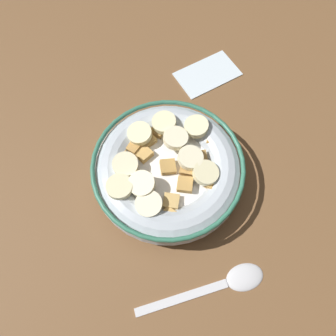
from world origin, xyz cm
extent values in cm
cube|color=brown|center=(0.00, 0.00, -1.00)|extent=(101.22, 101.22, 2.00)
cylinder|color=#B2BCC6|center=(0.00, 0.00, 0.30)|extent=(10.95, 10.95, 0.60)
torus|color=#B2BCC6|center=(0.00, 0.00, 2.25)|extent=(19.91, 19.91, 4.50)
torus|color=#337259|center=(0.00, 0.00, 4.20)|extent=(19.91, 19.91, 0.60)
cylinder|color=white|center=(0.00, 0.00, 2.78)|extent=(17.21, 17.21, 0.40)
cube|color=#AD7F42|center=(5.76, -2.13, 3.35)|extent=(2.49, 2.49, 0.89)
cube|color=#B78947|center=(5.06, -4.02, 3.56)|extent=(2.73, 2.73, 0.91)
cube|color=tan|center=(-2.63, 2.71, 3.36)|extent=(2.67, 2.70, 1.05)
cube|color=tan|center=(5.46, 5.02, 3.49)|extent=(2.69, 2.73, 1.13)
cube|color=tan|center=(-2.16, 7.03, 3.34)|extent=(1.99, 2.09, 1.15)
cube|color=tan|center=(-5.90, 3.27, 3.48)|extent=(2.40, 2.47, 1.11)
cube|color=tan|center=(-0.86, -4.68, 3.37)|extent=(2.62, 2.67, 1.16)
cube|color=#B78947|center=(7.00, 2.36, 3.56)|extent=(2.57, 2.53, 1.04)
cube|color=tan|center=(2.67, 5.99, 3.32)|extent=(2.48, 2.47, 0.92)
cube|color=#AD7F42|center=(4.31, -0.06, 3.57)|extent=(2.14, 2.13, 0.89)
cube|color=tan|center=(-1.58, -6.54, 3.48)|extent=(2.81, 2.82, 1.15)
cube|color=#B78947|center=(-0.06, 0.12, 3.38)|extent=(2.25, 2.16, 1.12)
cube|color=tan|center=(7.52, -0.61, 3.42)|extent=(2.43, 2.40, 0.96)
cube|color=#AD7F42|center=(-0.07, 5.77, 3.46)|extent=(2.77, 2.77, 0.93)
cube|color=tan|center=(-4.16, -0.54, 3.48)|extent=(2.52, 2.57, 1.05)
cube|color=#B78947|center=(1.44, -2.99, 3.56)|extent=(2.62, 2.59, 1.04)
cube|color=#AD7F42|center=(2.45, -0.96, 3.53)|extent=(2.73, 2.70, 1.11)
cube|color=#AD7F42|center=(-3.71, 4.10, 3.50)|extent=(2.80, 2.81, 1.07)
cube|color=#AD7F42|center=(-6.82, -2.74, 3.41)|extent=(2.32, 2.25, 1.09)
cube|color=tan|center=(-1.66, 4.64, 3.35)|extent=(2.56, 2.57, 0.92)
cylinder|color=beige|center=(1.05, 5.93, 4.63)|extent=(4.41, 4.36, 1.27)
cylinder|color=#F9EFC6|center=(1.87, 3.12, 4.83)|extent=(4.62, 4.58, 1.23)
cylinder|color=#F4EABC|center=(-5.30, 1.24, 4.47)|extent=(4.66, 4.71, 1.45)
cylinder|color=beige|center=(4.27, -2.44, 4.31)|extent=(4.29, 4.26, 1.40)
cylinder|color=#F9EFC6|center=(-3.86, -1.93, 4.75)|extent=(4.60, 4.58, 1.47)
cylinder|color=#F9EFC6|center=(2.98, -0.12, 4.53)|extent=(4.71, 4.68, 1.27)
cylinder|color=beige|center=(-6.60, -1.60, 4.68)|extent=(3.34, 3.35, 1.09)
cylinder|color=beige|center=(-2.50, 5.27, 4.40)|extent=(4.43, 4.38, 1.39)
cylinder|color=beige|center=(5.09, 4.24, 4.56)|extent=(4.68, 4.64, 1.33)
cylinder|color=#F9EFC6|center=(-3.63, -4.56, 4.39)|extent=(4.64, 4.66, 1.16)
ellipsoid|color=silver|center=(5.64, -15.36, 0.40)|extent=(4.80, 3.30, 0.80)
cube|color=silver|center=(-2.49, -15.58, 0.18)|extent=(11.57, 1.32, 0.36)
cube|color=silver|center=(11.06, 15.96, 0.15)|extent=(11.28, 8.45, 0.30)
camera|label=1|loc=(-4.19, -15.54, 39.35)|focal=32.28mm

